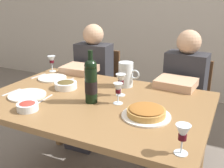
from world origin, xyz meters
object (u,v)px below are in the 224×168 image
wine_bottle (91,81)px  diner_right (180,97)px  salad_bowl (27,106)px  wine_glass_centre (183,134)px  dinner_plate_right_setting (27,95)px  wine_glass_right_diner (118,90)px  diner_left (89,82)px  olive_bowl (66,85)px  dining_table (96,111)px  wine_glass_spare (52,60)px  chair_right (186,101)px  water_pitcher (126,76)px  dinner_plate_left_setting (52,78)px  baked_tart (146,112)px  wine_glass_left_diner (121,80)px  chair_left (100,86)px

wine_bottle → diner_right: size_ratio=0.30×
salad_bowl → wine_glass_centre: wine_glass_centre is taller
wine_glass_centre → dinner_plate_right_setting: size_ratio=0.55×
wine_glass_right_diner → diner_left: bearing=133.1°
salad_bowl → olive_bowl: bearing=92.4°
dining_table → diner_left: 0.79m
olive_bowl → wine_glass_centre: 1.08m
wine_glass_centre → wine_glass_spare: size_ratio=1.00×
salad_bowl → wine_glass_right_diner: 0.57m
dining_table → chair_right: size_ratio=1.72×
wine_glass_right_diner → dinner_plate_right_setting: size_ratio=0.54×
chair_right → water_pitcher: bearing=59.8°
water_pitcher → dinner_plate_left_setting: size_ratio=0.80×
salad_bowl → diner_left: 1.02m
wine_bottle → dinner_plate_left_setting: 0.63m
baked_tart → dinner_plate_left_setting: (-0.94, 0.33, -0.02)m
water_pitcher → chair_right: water_pitcher is taller
wine_bottle → baked_tart: (0.39, -0.05, -0.12)m
water_pitcher → wine_glass_centre: (0.58, -0.72, 0.02)m
wine_glass_left_diner → olive_bowl: bearing=-173.3°
wine_bottle → olive_bowl: 0.36m
wine_glass_right_diner → wine_glass_centre: bearing=-38.2°
chair_left → dinner_plate_left_setting: bearing=80.1°
olive_bowl → wine_glass_right_diner: (0.47, -0.09, 0.07)m
wine_glass_left_diner → chair_right: 0.90m
olive_bowl → chair_left: size_ratio=0.19×
salad_bowl → diner_right: size_ratio=0.11×
wine_glass_spare → dinner_plate_right_setting: 0.61m
baked_tart → wine_glass_right_diner: size_ratio=2.06×
baked_tart → wine_glass_centre: (0.26, -0.29, 0.07)m
olive_bowl → dinner_plate_left_setting: size_ratio=0.71×
wine_bottle → chair_right: (0.45, 0.94, -0.41)m
salad_bowl → diner_left: bearing=99.1°
wine_glass_right_diner → dinner_plate_right_setting: wine_glass_right_diner is taller
dining_table → diner_right: diner_right is taller
olive_bowl → dinner_plate_left_setting: 0.28m
wine_glass_left_diner → diner_right: diner_right is taller
wine_bottle → dinner_plate_right_setting: wine_bottle is taller
chair_left → baked_tart: bearing=128.4°
water_pitcher → diner_left: diner_left is taller
dining_table → salad_bowl: (-0.29, -0.34, 0.12)m
salad_bowl → wine_glass_centre: bearing=-3.2°
water_pitcher → diner_left: (-0.53, 0.32, -0.23)m
wine_bottle → water_pitcher: bearing=78.3°
water_pitcher → baked_tart: size_ratio=0.65×
salad_bowl → chair_left: bearing=97.7°
wine_glass_left_diner → dinner_plate_right_setting: (-0.58, -0.30, -0.11)m
salad_bowl → dining_table: bearing=49.5°
wine_glass_right_diner → diner_right: 0.75m
wine_bottle → wine_glass_left_diner: (0.12, 0.19, -0.04)m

